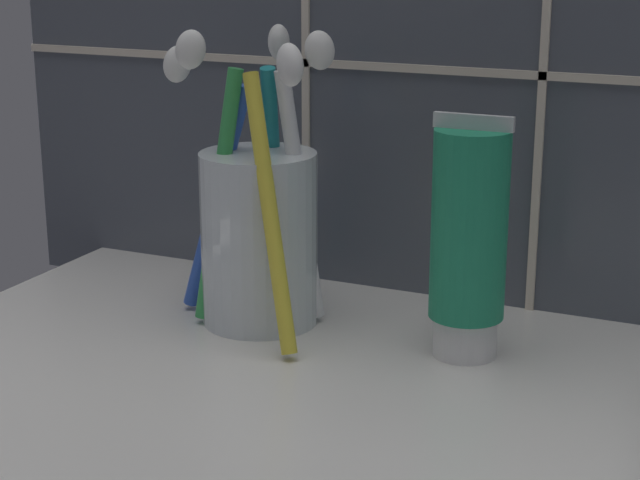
# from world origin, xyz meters

# --- Properties ---
(sink_counter) EXTENTS (0.61, 0.36, 0.02)m
(sink_counter) POSITION_xyz_m (0.00, 0.00, 0.01)
(sink_counter) COLOR silver
(sink_counter) RESTS_ON ground
(toothbrush_cup) EXTENTS (0.12, 0.12, 0.17)m
(toothbrush_cup) POSITION_xyz_m (-0.13, 0.09, 0.08)
(toothbrush_cup) COLOR silver
(toothbrush_cup) RESTS_ON sink_counter
(toothpaste_tube) EXTENTS (0.04, 0.04, 0.13)m
(toothpaste_tube) POSITION_xyz_m (-0.00, 0.09, 0.09)
(toothpaste_tube) COLOR white
(toothpaste_tube) RESTS_ON sink_counter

